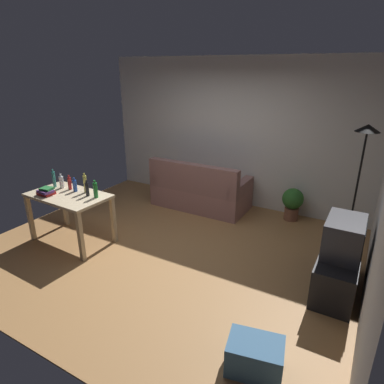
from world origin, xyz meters
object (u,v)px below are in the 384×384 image
Objects in this scene: bottle_dark at (87,189)px; book_stack at (46,192)px; tv at (344,237)px; bottle_blue at (75,186)px; tv_stand at (338,271)px; bottle_green at (95,190)px; bottle_red at (70,183)px; torchiere_lamp at (363,154)px; desk at (69,201)px; bottle_squat at (85,184)px; potted_plant at (292,202)px; bottle_tall at (54,179)px; couch at (199,192)px; storage_box at (255,356)px; bottle_clear at (62,182)px.

book_stack is (-0.56, -0.27, -0.06)m from bottle_dark.
bottle_blue reaches higher than tv.
bottle_green is (-3.22, -0.61, 0.63)m from tv_stand.
tv_stand is 4.85× the size of bottle_red.
book_stack is (-3.93, -2.06, -0.60)m from torchiere_lamp.
book_stack is at bearing -144.57° from desk.
bottle_dark is 0.93× the size of bottle_green.
desk is 5.72× the size of bottle_blue.
bottle_squat reaches higher than tv.
bottle_blue reaches higher than potted_plant.
bottle_tall reaches higher than bottle_blue.
desk is (-1.06, -2.09, 0.34)m from couch.
desk is at bearing 101.14° from tv.
tv reaches higher than storage_box.
bottle_clear is at bearing -174.37° from bottle_red.
bottle_clear is (0.13, 0.03, -0.03)m from bottle_tall.
bottle_clear is 0.99× the size of bottle_red.
bottle_clear reaches higher than desk.
bottle_clear is 0.86× the size of bottle_green.
bottle_clear is 0.75m from bottle_green.
bottle_tall is at bearing -173.50° from bottle_squat.
bottle_red is (-3.81, -0.56, 0.62)m from tv_stand.
couch reaches higher than tv_stand.
bottle_blue is (0.30, -0.01, -0.00)m from bottle_clear.
book_stack is at bearing -82.86° from bottle_clear.
bottle_dark reaches higher than bottle_clear.
bottle_green reaches higher than bottle_blue.
book_stack is (-0.26, -0.31, -0.04)m from bottle_blue.
bottle_red is at bearing 163.09° from storage_box.
tv is at bearing 8.65° from bottle_squat.
bottle_tall is (-4.10, -0.60, 0.19)m from tv.
bottle_clear is at bearing 178.71° from bottle_blue.
book_stack reaches higher than storage_box.
bottle_red is at bearing 170.77° from bottle_blue.
tv is at bearing -90.00° from tv_stand.
bottle_squat is 0.29m from bottle_green.
couch is 2.15m from bottle_green.
bottle_clear is at bearing 11.28° from bottle_tall.
bottle_blue is (-3.67, -0.58, 0.15)m from tv.
bottle_squat is at bearing 4.87° from bottle_red.
torchiere_lamp is at bearing 0.00° from tv_stand.
tv_stand is (2.61, -1.37, -0.07)m from couch.
torchiere_lamp is 4.20m from desk.
bottle_green is at bearing -151.06° from torchiere_lamp.
storage_box is (2.15, -2.95, -0.16)m from couch.
bottle_squat is 0.16m from bottle_dark.
storage_box is 2.15× the size of bottle_clear.
bottle_green is at bearing 160.70° from storage_box.
tv reaches higher than desk.
bottle_blue is at bearing -9.23° from bottle_red.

